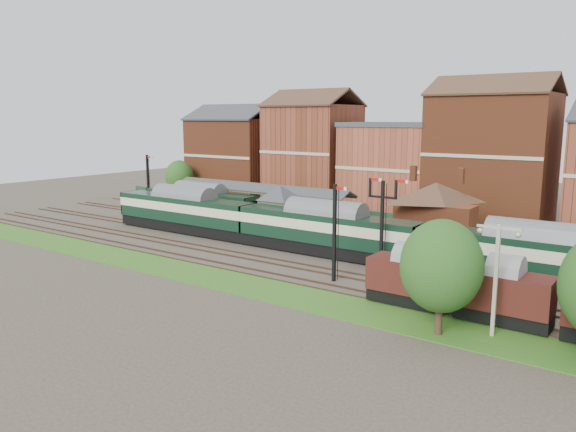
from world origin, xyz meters
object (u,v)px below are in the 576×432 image
Objects in this scene: signal_box at (280,211)px; semaphore_bracket at (382,220)px; dmu_train at (326,229)px; platform_railcar at (200,202)px; goods_van_a at (410,278)px.

semaphore_bracket reaches higher than signal_box.
semaphore_bracket is 7.87m from dmu_train.
dmu_train is at bearing -15.65° from platform_railcar.
dmu_train is (-7.18, 2.50, -2.05)m from semaphore_bracket.
dmu_train reaches higher than platform_railcar.
signal_box reaches higher than goods_van_a.
signal_box is 0.73× the size of semaphore_bracket.
semaphore_bracket is 1.40× the size of goods_van_a.
semaphore_bracket reaches higher than platform_railcar.
signal_box is at bearing 149.13° from goods_van_a.
goods_van_a is at bearing -30.87° from signal_box.
signal_box is 15.71m from platform_railcar.
semaphore_bracket is at bearing -16.50° from platform_railcar.
dmu_train is 15.53m from goods_van_a.
platform_railcar reaches higher than goods_van_a.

